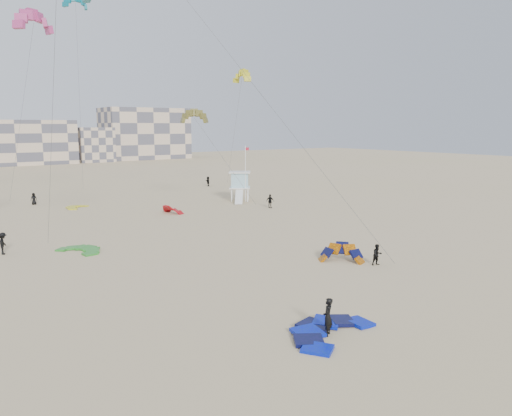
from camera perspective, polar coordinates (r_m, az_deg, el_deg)
ground at (r=26.98m, az=1.86°, el=-13.09°), size 320.00×320.00×0.00m
kite_ground_blue at (r=26.04m, az=8.51°, el=-14.04°), size 5.86×6.03×0.80m
kite_ground_orange at (r=39.27m, az=9.71°, el=-6.00°), size 4.65×4.65×3.35m
kite_ground_green at (r=44.16m, az=-19.46°, el=-4.69°), size 5.09×4.97×0.64m
kite_ground_red_far at (r=60.61m, az=-9.55°, el=-0.59°), size 3.43×3.30×2.80m
kite_ground_yellow at (r=67.62m, az=-19.80°, el=0.01°), size 4.39×4.40×0.62m
kitesurfer_main at (r=25.50m, az=8.20°, el=-12.21°), size 0.84×0.78×1.93m
kitesurfer_b at (r=38.54m, az=13.69°, el=-5.21°), size 0.90×0.77×1.60m
kitesurfer_c at (r=45.41m, az=-26.94°, el=-3.63°), size 1.03×1.33×1.81m
kitesurfer_d at (r=63.47m, az=1.63°, el=0.78°), size 0.90×1.10×1.76m
kitesurfer_e at (r=72.43m, az=-24.06°, el=0.97°), size 0.92×0.78×1.59m
kitesurfer_f at (r=87.26m, az=-5.51°, el=3.05°), size 0.86×1.64×1.69m
kite_fly_pink at (r=66.45m, az=-24.07°, el=18.74°), size 6.29×7.74×22.61m
kite_fly_olive at (r=63.35m, az=-7.08°, el=10.21°), size 6.27×9.78×11.58m
kite_fly_yellow at (r=78.03m, az=-1.62°, el=14.71°), size 3.51×8.09×17.82m
kite_fly_teal_b at (r=83.87m, az=-19.93°, el=21.15°), size 3.67×4.76×28.31m
lifeguard_tower_near at (r=69.57m, az=-1.84°, el=2.49°), size 4.05×6.16×4.10m
flagpole at (r=68.22m, az=-1.21°, el=4.08°), size 0.63×0.10×7.75m
condo_mid at (r=151.92m, az=-26.33°, el=6.73°), size 32.00×16.00×12.00m
condo_east at (r=165.19m, az=-12.58°, el=8.29°), size 26.00×14.00×16.00m
condo_fill_right at (r=155.21m, az=-18.11°, el=6.90°), size 10.00×10.00×10.00m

